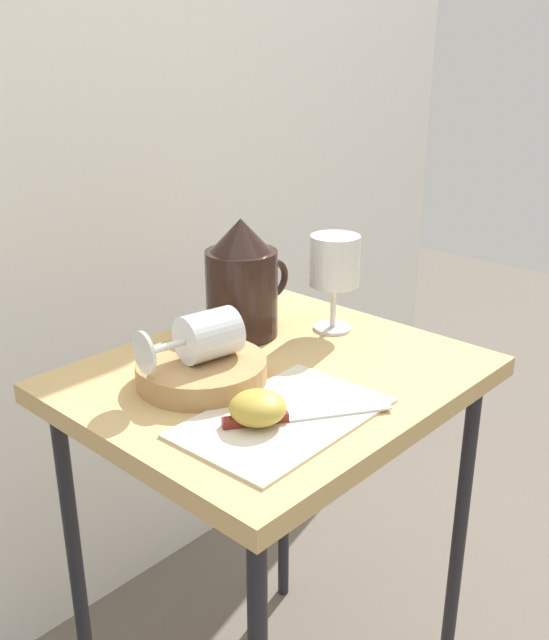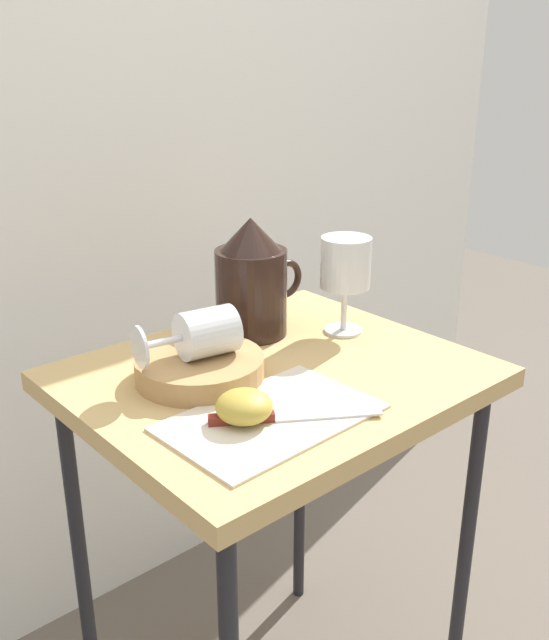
% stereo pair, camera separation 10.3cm
% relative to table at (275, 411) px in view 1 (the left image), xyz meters
% --- Properties ---
extents(curtain_drape, '(2.40, 0.03, 1.96)m').
position_rel_table_xyz_m(curtain_drape, '(0.00, 0.50, 0.35)').
color(curtain_drape, white).
rests_on(curtain_drape, ground_plane).
extents(table, '(0.58, 0.49, 0.70)m').
position_rel_table_xyz_m(table, '(0.00, 0.00, 0.00)').
color(table, tan).
rests_on(table, ground_plane).
extents(linen_napkin, '(0.28, 0.18, 0.00)m').
position_rel_table_xyz_m(linen_napkin, '(-0.10, -0.11, 0.07)').
color(linen_napkin, beige).
rests_on(linen_napkin, table).
extents(basket_tray, '(0.19, 0.19, 0.03)m').
position_rel_table_xyz_m(basket_tray, '(-0.10, 0.05, 0.09)').
color(basket_tray, '#AD8451').
rests_on(basket_tray, table).
extents(pitcher, '(0.17, 0.12, 0.20)m').
position_rel_table_xyz_m(pitcher, '(0.07, 0.14, 0.15)').
color(pitcher, black).
rests_on(pitcher, table).
extents(wine_glass_upright, '(0.08, 0.08, 0.16)m').
position_rel_table_xyz_m(wine_glass_upright, '(0.19, 0.04, 0.18)').
color(wine_glass_upright, silver).
rests_on(wine_glass_upright, table).
extents(wine_glass_tipped_near, '(0.15, 0.09, 0.07)m').
position_rel_table_xyz_m(wine_glass_tipped_near, '(-0.09, 0.05, 0.14)').
color(wine_glass_tipped_near, silver).
rests_on(wine_glass_tipped_near, basket_tray).
extents(apple_half_left, '(0.07, 0.07, 0.04)m').
position_rel_table_xyz_m(apple_half_left, '(-0.13, -0.10, 0.09)').
color(apple_half_left, '#B29938').
rests_on(apple_half_left, linen_napkin).
extents(knife, '(0.20, 0.14, 0.01)m').
position_rel_table_xyz_m(knife, '(-0.11, -0.12, 0.08)').
color(knife, silver).
rests_on(knife, linen_napkin).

